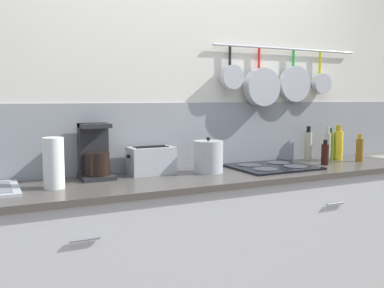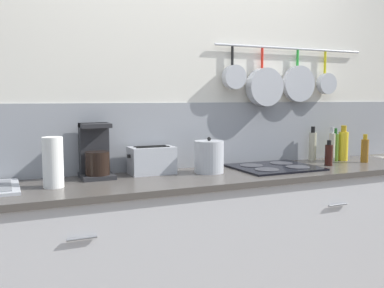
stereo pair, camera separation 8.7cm
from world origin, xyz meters
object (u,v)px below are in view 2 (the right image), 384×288
object	(u,v)px
kettle	(209,157)
bottle_olive_oil	(332,147)
paper_towel_roll	(53,162)
bottle_vinegar	(343,145)
bottle_dish_soap	(365,150)
bottle_sesame_oil	(329,154)
bottle_cooking_wine	(313,145)
bottle_hot_sauce	(334,147)
toaster	(152,160)
coffee_maker	(96,155)

from	to	relation	value
kettle	bottle_olive_oil	xyz separation A→B (m)	(0.98, 0.02, 0.01)
paper_towel_roll	bottle_olive_oil	size ratio (longest dim) A/B	1.03
bottle_olive_oil	bottle_vinegar	bearing A→B (deg)	14.23
paper_towel_roll	bottle_dish_soap	bearing A→B (deg)	-0.33
bottle_olive_oil	bottle_dish_soap	distance (m)	0.23
bottle_sesame_oil	bottle_cooking_wine	distance (m)	0.25
bottle_hot_sauce	bottle_vinegar	size ratio (longest dim) A/B	0.93
paper_towel_roll	toaster	size ratio (longest dim) A/B	0.91
kettle	bottle_sesame_oil	size ratio (longest dim) A/B	1.28
toaster	bottle_cooking_wine	size ratio (longest dim) A/B	1.14
coffee_maker	bottle_olive_oil	xyz separation A→B (m)	(1.64, -0.09, -0.02)
bottle_cooking_wine	bottle_olive_oil	xyz separation A→B (m)	(0.06, -0.13, 0.00)
toaster	kettle	bearing A→B (deg)	-17.58
kettle	bottle_sesame_oil	xyz separation A→B (m)	(0.85, -0.09, -0.02)
bottle_cooking_wine	toaster	bearing A→B (deg)	-177.64
paper_towel_roll	bottle_sesame_oil	bearing A→B (deg)	-0.69
kettle	bottle_cooking_wine	bearing A→B (deg)	9.66
bottle_sesame_oil	bottle_hot_sauce	bearing A→B (deg)	39.13
kettle	bottle_dish_soap	xyz separation A→B (m)	(1.19, -0.08, -0.01)
bottle_sesame_oil	bottle_olive_oil	distance (m)	0.17
toaster	coffee_maker	bearing A→B (deg)	178.32
toaster	bottle_vinegar	size ratio (longest dim) A/B	1.11
bottle_olive_oil	bottle_hot_sauce	bearing A→B (deg)	34.11
bottle_sesame_oil	bottle_vinegar	world-z (taller)	bottle_vinegar
kettle	bottle_olive_oil	world-z (taller)	bottle_olive_oil
paper_towel_roll	bottle_olive_oil	world-z (taller)	paper_towel_roll
bottle_sesame_oil	coffee_maker	bearing A→B (deg)	172.48
bottle_cooking_wine	bottle_vinegar	bearing A→B (deg)	-26.19
paper_towel_roll	kettle	bearing A→B (deg)	4.03
coffee_maker	toaster	distance (m)	0.34
kettle	bottle_olive_oil	distance (m)	0.98
coffee_maker	toaster	world-z (taller)	coffee_maker
paper_towel_roll	bottle_cooking_wine	world-z (taller)	paper_towel_roll
bottle_cooking_wine	bottle_dish_soap	distance (m)	0.36
bottle_vinegar	bottle_cooking_wine	bearing A→B (deg)	153.81
kettle	bottle_hot_sauce	world-z (taller)	bottle_hot_sauce
bottle_cooking_wine	bottle_vinegar	distance (m)	0.22
bottle_sesame_oil	bottle_olive_oil	world-z (taller)	bottle_olive_oil
bottle_cooking_wine	bottle_vinegar	xyz separation A→B (m)	(0.20, -0.10, 0.00)
toaster	bottle_cooking_wine	bearing A→B (deg)	2.36
bottle_hot_sauce	bottle_olive_oil	bearing A→B (deg)	-145.89
bottle_hot_sauce	bottle_dish_soap	size ratio (longest dim) A/B	1.19
bottle_dish_soap	bottle_sesame_oil	bearing A→B (deg)	-178.45
paper_towel_roll	bottle_sesame_oil	distance (m)	1.77
toaster	bottle_cooking_wine	world-z (taller)	bottle_cooking_wine
bottle_olive_oil	bottle_hot_sauce	world-z (taller)	bottle_olive_oil
bottle_sesame_oil	paper_towel_roll	bearing A→B (deg)	179.31
paper_towel_roll	bottle_olive_oil	xyz separation A→B (m)	(1.89, 0.09, -0.02)
paper_towel_roll	toaster	world-z (taller)	paper_towel_roll
paper_towel_roll	bottle_sesame_oil	world-z (taller)	paper_towel_roll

